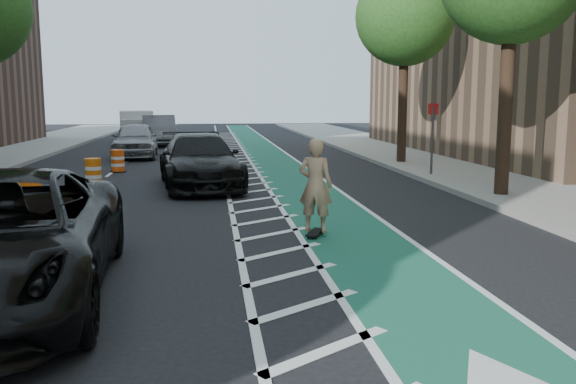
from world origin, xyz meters
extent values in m
plane|color=black|center=(0.00, 0.00, 0.00)|extent=(120.00, 120.00, 0.00)
cube|color=#17513B|center=(3.00, 10.00, 0.01)|extent=(2.00, 90.00, 0.01)
cube|color=silver|center=(1.50, 10.00, 0.01)|extent=(1.40, 90.00, 0.01)
cube|color=gray|center=(9.50, 10.00, 0.07)|extent=(5.00, 90.00, 0.15)
cube|color=gray|center=(7.05, 10.00, 0.08)|extent=(0.12, 90.00, 0.16)
cylinder|color=#382619|center=(7.90, 8.00, 2.20)|extent=(0.36, 0.36, 4.40)
cylinder|color=#382619|center=(7.90, 16.00, 2.20)|extent=(0.36, 0.36, 4.40)
sphere|color=#214B19|center=(7.90, 16.00, 5.80)|extent=(4.20, 4.20, 4.20)
cylinder|color=#4C4C4C|center=(7.60, 12.00, 1.20)|extent=(0.08, 0.08, 2.40)
cube|color=red|center=(7.60, 12.00, 2.30)|extent=(0.35, 0.02, 0.35)
cube|color=black|center=(2.30, 3.94, 0.08)|extent=(0.48, 0.75, 0.03)
cylinder|color=black|center=(2.33, 4.19, 0.03)|extent=(0.05, 0.06, 0.06)
cylinder|color=black|center=(2.47, 4.13, 0.03)|extent=(0.05, 0.06, 0.06)
cylinder|color=black|center=(2.13, 3.74, 0.03)|extent=(0.05, 0.06, 0.06)
cylinder|color=black|center=(2.27, 3.68, 0.03)|extent=(0.05, 0.06, 0.06)
imported|color=tan|center=(2.30, 3.94, 0.99)|extent=(0.77, 0.65, 1.79)
imported|color=black|center=(0.00, 11.03, 0.79)|extent=(2.87, 5.68, 1.58)
imported|color=gray|center=(-3.04, 20.87, 0.80)|extent=(2.12, 4.79, 1.60)
imported|color=slate|center=(-2.58, 28.44, 0.86)|extent=(2.31, 5.36, 1.72)
cube|color=beige|center=(-4.42, 33.65, 0.94)|extent=(2.38, 3.20, 1.87)
cube|color=beige|center=(-4.17, 31.42, 0.70)|extent=(2.03, 1.70, 1.40)
cylinder|color=black|center=(-4.96, 30.95, 0.33)|extent=(0.31, 0.68, 0.65)
cylinder|color=black|center=(-3.29, 31.14, 0.33)|extent=(0.31, 0.68, 0.65)
cylinder|color=black|center=(-5.34, 34.30, 0.33)|extent=(0.31, 0.68, 0.65)
cylinder|color=black|center=(-3.67, 34.49, 0.33)|extent=(0.31, 0.68, 0.65)
cylinder|color=#FA610D|center=(-3.59, 6.33, 0.44)|extent=(0.51, 0.51, 0.89)
cylinder|color=silver|center=(-3.59, 6.33, 0.30)|extent=(0.52, 0.52, 0.12)
cylinder|color=silver|center=(-3.59, 6.33, 0.57)|extent=(0.52, 0.52, 0.12)
cylinder|color=black|center=(-3.59, 6.33, 0.02)|extent=(0.65, 0.65, 0.04)
cylinder|color=orange|center=(-3.23, 11.71, 0.42)|extent=(0.48, 0.48, 0.83)
cylinder|color=silver|center=(-3.23, 11.71, 0.28)|extent=(0.49, 0.49, 0.11)
cylinder|color=silver|center=(-3.23, 11.71, 0.54)|extent=(0.49, 0.49, 0.11)
cylinder|color=black|center=(-3.23, 11.71, 0.02)|extent=(0.61, 0.61, 0.04)
cylinder|color=#F94F0D|center=(-3.00, 15.19, 0.40)|extent=(0.47, 0.47, 0.81)
cylinder|color=silver|center=(-3.00, 15.19, 0.27)|extent=(0.48, 0.48, 0.11)
cylinder|color=silver|center=(-3.00, 15.19, 0.52)|extent=(0.48, 0.48, 0.11)
cylinder|color=black|center=(-3.00, 15.19, 0.02)|extent=(0.59, 0.59, 0.04)
camera|label=1|loc=(0.34, -7.33, 2.60)|focal=38.00mm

